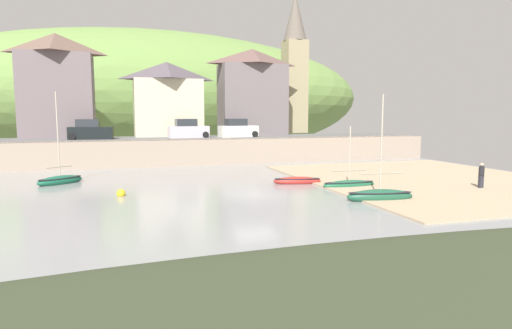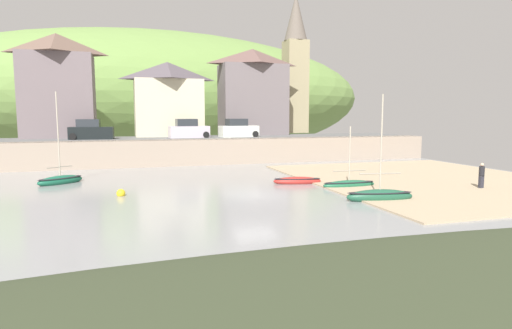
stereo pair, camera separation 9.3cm
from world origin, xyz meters
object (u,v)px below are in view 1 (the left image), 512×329
Objects in this scene: church_with_spire at (295,62)px; sailboat_tall_mast at (380,195)px; waterfront_building_right at (252,92)px; parked_car_by_wall at (188,130)px; waterfront_building_centre at (167,99)px; sailboat_nearest_shore at (297,181)px; person_on_slipway at (481,174)px; rowboat_small_beached at (349,184)px; sailboat_white_hull at (60,180)px; parked_car_near_slipway at (90,131)px; waterfront_building_left at (57,85)px; mooring_buoy at (121,193)px; parked_car_end_of_row at (238,129)px.

church_with_spire is 35.71m from sailboat_tall_mast.
parked_car_by_wall is at bearing -151.59° from waterfront_building_right.
sailboat_tall_mast is at bearing -92.24° from waterfront_building_right.
waterfront_building_centre is 2.34× the size of sailboat_nearest_shore.
waterfront_building_centre is 5.05× the size of person_on_slipway.
sailboat_tall_mast is at bearing -103.91° from church_with_spire.
person_on_slipway is at bearing -21.77° from rowboat_small_beached.
sailboat_white_hull is at bearing 174.97° from sailboat_nearest_shore.
sailboat_tall_mast is at bearing -61.32° from sailboat_nearest_shore.
rowboat_small_beached is 21.53m from parked_car_by_wall.
rowboat_small_beached is 8.42m from person_on_slipway.
parked_car_near_slipway reaches higher than rowboat_small_beached.
waterfront_building_left is 20.69× the size of mooring_buoy.
person_on_slipway is (0.17, -31.59, -10.65)m from church_with_spire.
sailboat_nearest_shore is (-10.26, -25.90, -11.44)m from church_with_spire.
sailboat_tall_mast is 24.61m from parked_car_end_of_row.
church_with_spire is (7.01, 4.00, 4.14)m from waterfront_building_right.
sailboat_tall_mast reaches higher than parked_car_end_of_row.
person_on_slipway is at bearing -58.24° from waterfront_building_centre.
parked_car_by_wall is at bearing 112.31° from rowboat_small_beached.
waterfront_building_left is at bearing 180.00° from waterfront_building_right.
waterfront_building_right is 29.77m from sailboat_tall_mast.
sailboat_white_hull is 20.70m from parked_car_end_of_row.
parked_car_near_slipway is at bearing 176.95° from parked_car_by_wall.
waterfront_building_centre is at bearing -0.00° from waterfront_building_left.
parked_car_near_slipway is at bearing 47.14° from sailboat_white_hull.
church_with_spire reaches higher than mooring_buoy.
waterfront_building_right is 6.89m from parked_car_end_of_row.
waterfront_building_right is at bearing -150.28° from church_with_spire.
sailboat_white_hull is at bearing 157.17° from sailboat_tall_mast.
sailboat_white_hull is 4.04× the size of person_on_slipway.
mooring_buoy is at bearing -162.18° from sailboat_nearest_shore.
parked_car_near_slipway is 8.11× the size of mooring_buoy.
parked_car_near_slipway is at bearing 98.51° from mooring_buoy.
parked_car_by_wall is (12.83, -4.50, -4.64)m from waterfront_building_left.
sailboat_white_hull is 21.51m from sailboat_tall_mast.
waterfront_building_left reaches higher than parked_car_by_wall.
waterfront_building_left is at bearing 135.76° from person_on_slipway.
church_with_spire is at bearing 1.86° from sailboat_white_hull.
sailboat_tall_mast is 15.06m from mooring_buoy.
waterfront_building_right is at bearing 50.33° from parked_car_end_of_row.
sailboat_tall_mast is at bearing -51.92° from parked_car_near_slipway.
church_with_spire is 30.11m from sailboat_nearest_shore.
sailboat_nearest_shore is (6.65, -21.90, -6.37)m from waterfront_building_centre.
parked_car_near_slipway is 0.99× the size of parked_car_end_of_row.
waterfront_building_centre is 32.93m from person_on_slipway.
rowboat_small_beached is (9.35, -24.35, -6.34)m from waterfront_building_centre.
waterfront_building_right is 29.24m from person_on_slipway.
waterfront_building_left is at bearing 129.92° from parked_car_near_slipway.
person_on_slipway is (7.18, -27.59, -6.51)m from waterfront_building_right.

